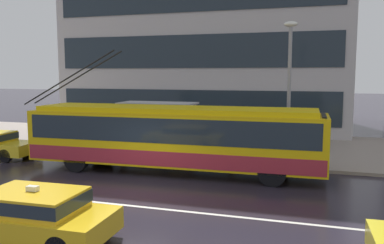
% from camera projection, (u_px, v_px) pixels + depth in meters
% --- Properties ---
extents(ground_plane, '(160.00, 160.00, 0.00)m').
position_uv_depth(ground_plane, '(129.00, 193.00, 14.00)').
color(ground_plane, '#25202B').
extents(sidewalk_slab, '(80.00, 10.00, 0.14)m').
position_uv_depth(sidewalk_slab, '(206.00, 144.00, 23.45)').
color(sidewalk_slab, gray).
rests_on(sidewalk_slab, ground_plane).
extents(lane_centre_line, '(72.00, 0.14, 0.01)m').
position_uv_depth(lane_centre_line, '(112.00, 204.00, 12.86)').
color(lane_centre_line, silver).
rests_on(lane_centre_line, ground_plane).
extents(trolleybus, '(13.08, 2.80, 5.07)m').
position_uv_depth(trolleybus, '(174.00, 136.00, 16.90)').
color(trolleybus, yellow).
rests_on(trolleybus, ground_plane).
extents(taxi_oncoming_near, '(4.28, 1.96, 1.39)m').
position_uv_depth(taxi_oncoming_near, '(30.00, 213.00, 9.92)').
color(taxi_oncoming_near, yellow).
rests_on(taxi_oncoming_near, ground_plane).
extents(bus_shelter, '(3.88, 1.76, 2.50)m').
position_uv_depth(bus_shelter, '(159.00, 114.00, 20.95)').
color(bus_shelter, gray).
rests_on(bus_shelter, sidewalk_slab).
extents(pedestrian_at_shelter, '(1.15, 1.15, 1.90)m').
position_uv_depth(pedestrian_at_shelter, '(230.00, 127.00, 18.82)').
color(pedestrian_at_shelter, '#4C3F4F').
rests_on(pedestrian_at_shelter, sidewalk_slab).
extents(pedestrian_approaching_curb, '(1.35, 1.35, 1.95)m').
position_uv_depth(pedestrian_approaching_curb, '(122.00, 123.00, 20.21)').
color(pedestrian_approaching_curb, '#45543F').
rests_on(pedestrian_approaching_curb, sidewalk_slab).
extents(pedestrian_walking_past, '(1.11, 1.11, 1.91)m').
position_uv_depth(pedestrian_walking_past, '(166.00, 124.00, 19.79)').
color(pedestrian_walking_past, navy).
rests_on(pedestrian_walking_past, sidewalk_slab).
extents(pedestrian_waiting_by_pole, '(1.24, 1.24, 1.98)m').
position_uv_depth(pedestrian_waiting_by_pole, '(190.00, 122.00, 20.46)').
color(pedestrian_waiting_by_pole, black).
rests_on(pedestrian_waiting_by_pole, sidewalk_slab).
extents(street_lamp, '(0.60, 0.32, 6.20)m').
position_uv_depth(street_lamp, '(289.00, 79.00, 17.93)').
color(street_lamp, gray).
rests_on(street_lamp, sidewalk_slab).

